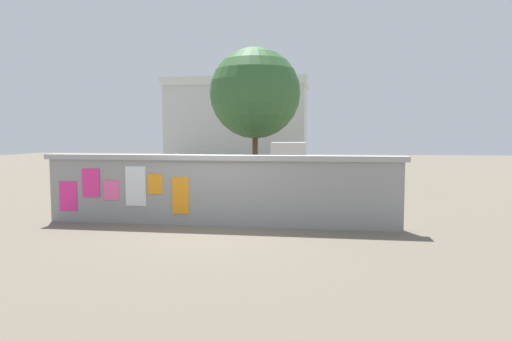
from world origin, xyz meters
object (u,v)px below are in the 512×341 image
Objects in this scene: person_walking at (177,177)px; tree_roadside at (255,93)px; bicycle_far at (328,197)px; bicycle_near at (158,190)px; auto_rickshaw_truck at (261,169)px; motorcycle at (228,192)px.

tree_roadside reaches higher than person_walking.
tree_roadside is at bearing 111.93° from bicycle_far.
bicycle_near is 1.05× the size of person_walking.
auto_rickshaw_truck is 2.27× the size of person_walking.
motorcycle is 1.11× the size of bicycle_near.
bicycle_far is (2.87, 0.17, -0.10)m from motorcycle.
bicycle_far is 0.27× the size of tree_roadside.
bicycle_far is 1.04× the size of person_walking.
person_walking reaches higher than bicycle_far.
motorcycle is 1.63m from person_walking.
motorcycle is 2.87m from bicycle_far.
person_walking is at bearing -141.99° from motorcycle.
tree_roadside reaches higher than auto_rickshaw_truck.
auto_rickshaw_truck is at bearing -79.25° from tree_roadside.
bicycle_near is at bearing 161.25° from motorcycle.
bicycle_near is at bearing 172.91° from bicycle_far.
auto_rickshaw_truck is 0.59× the size of tree_roadside.
auto_rickshaw_truck is 3.33m from motorcycle.
person_walking is (-1.22, -0.95, 0.52)m from motorcycle.
person_walking is (-4.08, -1.12, 0.62)m from bicycle_far.
auto_rickshaw_truck reaches higher than person_walking.
auto_rickshaw_truck is 6.16m from tree_roadside.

